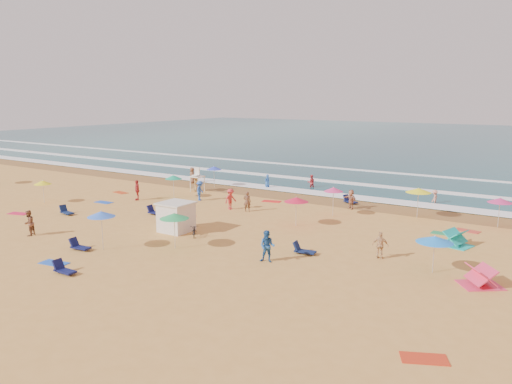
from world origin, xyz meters
The scene contains 13 objects.
ground centered at (0.00, 0.00, 0.00)m, with size 220.00×220.00×0.00m, color gold.
ocean centered at (0.00, 84.00, 0.00)m, with size 220.00×140.00×0.18m, color #0C4756.
wet_sand centered at (0.00, 12.50, 0.01)m, with size 220.00×220.00×0.00m, color olive.
surf_foam centered at (0.00, 21.32, 0.10)m, with size 200.00×18.70×0.05m.
cabana centered at (1.49, -3.06, 1.00)m, with size 2.00×2.00×2.00m, color silver.
cabana_roof centered at (1.49, -3.06, 2.06)m, with size 2.20×2.20×0.12m, color silver.
bicycle centered at (3.39, -3.36, 0.42)m, with size 0.55×1.59×0.83m, color black.
lifeguard_stand centered at (-6.88, 9.58, 1.05)m, with size 1.20×1.20×2.10m, color white, non-canonical shape.
beach_umbrellas centered at (-0.87, -0.37, 2.12)m, with size 60.36×29.12×0.79m.
loungers centered at (8.40, -1.93, 0.17)m, with size 41.23×26.26×0.34m.
towels centered at (0.70, -0.98, 0.01)m, with size 38.29×22.81×0.03m.
popup_tents centered at (20.32, 0.75, 0.60)m, with size 5.02×8.94×1.20m.
beachgoers centered at (0.29, 5.22, 0.83)m, with size 35.70×28.14×2.14m.
Camera 1 is at (24.96, -29.11, 9.53)m, focal length 35.00 mm.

